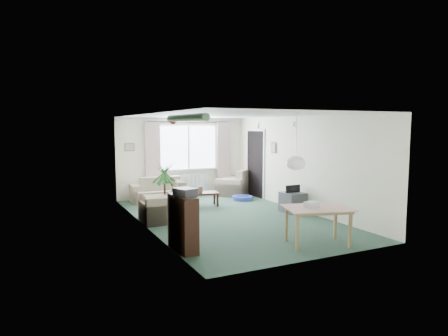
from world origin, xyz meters
name	(u,v)px	position (x,y,z in m)	size (l,w,h in m)	color
ground	(230,218)	(0.00, 0.00, 0.00)	(6.50, 6.50, 0.00)	#294437
window	(188,147)	(0.20, 3.23, 1.50)	(1.80, 0.03, 1.30)	white
curtain_rod	(189,122)	(0.20, 3.15, 2.27)	(2.60, 0.03, 0.03)	black
curtain_left	(153,156)	(-0.95, 3.13, 1.27)	(0.45, 0.08, 2.00)	beige
curtain_right	(223,154)	(1.35, 3.13, 1.27)	(0.45, 0.08, 2.00)	beige
radiator	(189,183)	(0.20, 3.19, 0.40)	(1.20, 0.10, 0.55)	white
doorway	(256,164)	(1.99, 2.20, 1.00)	(0.03, 0.95, 2.00)	black
pendant_lamp	(296,163)	(0.20, -2.30, 1.48)	(0.36, 0.36, 0.36)	white
tinsel_garland	(186,118)	(-1.92, -2.30, 2.28)	(1.60, 1.60, 0.12)	#196626
bauble_cluster_a	(258,123)	(1.30, 0.90, 2.22)	(0.20, 0.20, 0.20)	silver
bauble_cluster_b	(295,123)	(1.60, -0.30, 2.22)	(0.20, 0.20, 0.20)	silver
wall_picture_back	(129,147)	(-1.60, 3.23, 1.55)	(0.28, 0.03, 0.22)	brown
wall_picture_right	(274,148)	(1.98, 1.20, 1.55)	(0.03, 0.24, 0.30)	brown
sofa	(157,188)	(-0.93, 2.75, 0.37)	(1.49, 0.79, 0.74)	beige
armchair_corner	(233,183)	(1.48, 2.73, 0.39)	(0.88, 0.83, 0.79)	beige
armchair_left	(163,201)	(-1.50, 0.41, 0.45)	(1.00, 0.94, 0.89)	beige
coffee_table	(203,199)	(-0.03, 1.55, 0.19)	(0.83, 0.46, 0.38)	black
photo_frame	(200,190)	(-0.12, 1.50, 0.46)	(0.12, 0.02, 0.16)	brown
bookshelf	(183,223)	(-1.84, -1.87, 0.48)	(0.26, 0.79, 0.97)	black
hifi_box	(185,192)	(-1.82, -1.95, 1.04)	(0.28, 0.35, 0.14)	#35353A
houseplant	(165,191)	(-1.41, 0.52, 0.67)	(0.57, 0.57, 1.34)	#1B5123
dining_table	(317,226)	(0.49, -2.60, 0.33)	(1.07, 0.71, 0.67)	tan
gift_box	(311,205)	(0.39, -2.53, 0.73)	(0.25, 0.18, 0.12)	silver
tv_cube	(293,202)	(1.70, -0.14, 0.25)	(0.50, 0.55, 0.50)	#3F3F45
pet_bed	(242,198)	(1.34, 1.84, 0.06)	(0.58, 0.58, 0.12)	navy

